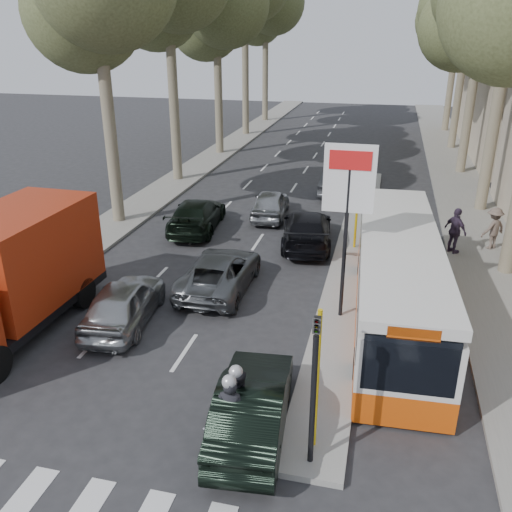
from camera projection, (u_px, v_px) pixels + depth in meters
The scene contains 22 objects.
ground at pixel (190, 400), 13.56m from camera, with size 120.00×120.00×0.00m, color #28282B.
sidewalk_right at pixel (456, 176), 34.05m from camera, with size 3.20×70.00×0.12m, color gray.
median_left at pixel (219, 153), 40.37m from camera, with size 2.40×64.00×0.12m, color gray.
traffic_island at pixel (354, 249), 22.67m from camera, with size 1.50×26.00×0.16m, color gray.
billboard at pixel (347, 209), 15.89m from camera, with size 1.50×12.10×5.60m.
traffic_light_island at pixel (315, 367), 10.54m from camera, with size 0.16×0.41×3.60m.
tree_l_c at pixel (218, 6), 36.55m from camera, with size 7.40×7.20×13.71m.
tree_l_e at pixel (267, 4), 50.66m from camera, with size 7.40×7.20×14.49m.
tree_r_c at pixel (486, 8), 31.22m from camera, with size 7.40×7.20×13.32m.
tree_r_e at pixel (463, 6), 45.24m from camera, with size 7.40×7.20×14.10m.
silver_hatchback at pixel (124, 302), 16.84m from camera, with size 1.71×4.24×1.45m, color #9A9EA1.
dark_hatchback at pixel (253, 405), 12.26m from camera, with size 1.51×4.32×1.42m, color black.
queue_car_a at pixel (220, 272), 19.10m from camera, with size 2.18×4.73×1.32m, color #4D5154.
queue_car_b at pixel (307, 229), 23.04m from camera, with size 2.03×5.00×1.45m, color black.
queue_car_c at pixel (270, 204), 26.47m from camera, with size 1.63×4.05×1.38m, color #96999D.
queue_car_d at pixel (339, 182), 30.15m from camera, with size 1.54×4.42×1.46m, color #43454A.
queue_car_e at pixel (197, 215), 24.81m from camera, with size 2.00×4.92×1.43m, color black.
red_truck at pixel (10, 272), 16.03m from camera, with size 2.71×6.84×3.63m.
city_bus at pixel (397, 277), 16.74m from camera, with size 2.85×10.82×2.82m.
motorcycle at pixel (234, 411), 11.76m from camera, with size 0.86×2.36×2.00m.
pedestrian_near at pixel (455, 231), 21.83m from camera, with size 1.11×0.54×1.89m, color #3C2E45.
pedestrian_far at pixel (493, 228), 22.29m from camera, with size 1.13×0.50×1.75m, color #6D5C51.
Camera 1 is at (4.24, -10.40, 8.57)m, focal length 38.00 mm.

